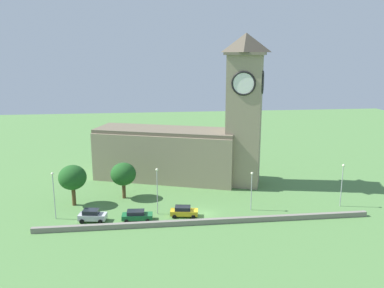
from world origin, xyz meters
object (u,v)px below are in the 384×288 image
at_px(streetlamp_west_end, 53,188).
at_px(tree_by_tower, 123,174).
at_px(car_green, 137,215).
at_px(streetlamp_west_mid, 157,184).
at_px(car_yellow, 184,211).
at_px(tree_churchyard, 73,178).
at_px(streetlamp_central, 252,185).
at_px(church, 189,141).
at_px(streetlamp_east_mid, 342,179).
at_px(car_silver, 92,215).

height_order(streetlamp_west_end, tree_by_tower, streetlamp_west_end).
height_order(car_green, streetlamp_west_mid, streetlamp_west_mid).
xyz_separation_m(car_yellow, tree_churchyard, (-18.19, 7.07, 4.06)).
relative_size(streetlamp_central, tree_churchyard, 0.93).
xyz_separation_m(church, car_green, (-10.28, -19.18, -7.35)).
bearing_deg(streetlamp_east_mid, car_green, -177.03).
relative_size(church, streetlamp_west_end, 4.54).
xyz_separation_m(streetlamp_west_mid, streetlamp_central, (15.45, -0.17, -0.65)).
bearing_deg(streetlamp_east_mid, streetlamp_west_end, 179.58).
relative_size(car_yellow, streetlamp_central, 0.70).
xyz_separation_m(car_silver, car_yellow, (14.26, 0.16, -0.10)).
xyz_separation_m(church, streetlamp_east_mid, (23.99, -17.40, -3.26)).
height_order(streetlamp_west_end, streetlamp_central, streetlamp_west_end).
bearing_deg(tree_by_tower, church, 35.27).
bearing_deg(streetlamp_central, tree_churchyard, 168.98).
bearing_deg(car_green, streetlamp_central, 6.07).
bearing_deg(car_green, streetlamp_west_mid, 33.25).
height_order(streetlamp_west_mid, streetlamp_east_mid, streetlamp_west_mid).
xyz_separation_m(car_green, streetlamp_east_mid, (34.28, 1.78, 4.09)).
distance_m(streetlamp_west_end, streetlamp_west_mid, 15.99).
relative_size(car_green, tree_churchyard, 0.68).
bearing_deg(car_green, tree_by_tower, 103.51).
bearing_deg(tree_by_tower, streetlamp_west_end, -141.85).
xyz_separation_m(streetlamp_east_mid, tree_by_tower, (-36.72, 8.40, -0.45)).
height_order(car_green, car_yellow, car_yellow).
xyz_separation_m(church, streetlamp_central, (8.46, -17.19, -3.76)).
height_order(church, car_green, church).
height_order(car_silver, tree_churchyard, tree_churchyard).
xyz_separation_m(streetlamp_west_end, streetlamp_central, (31.44, -0.14, -0.61)).
xyz_separation_m(streetlamp_east_mid, tree_churchyard, (-45.07, 5.96, 0.00)).
bearing_deg(car_yellow, streetlamp_west_end, 175.85).
height_order(streetlamp_east_mid, tree_churchyard, streetlamp_east_mid).
distance_m(car_yellow, streetlamp_west_end, 20.58).
distance_m(church, streetlamp_west_end, 28.79).
bearing_deg(church, streetlamp_west_end, -143.42).
bearing_deg(streetlamp_west_end, streetlamp_central, -0.25).
distance_m(church, streetlamp_central, 19.52).
height_order(car_green, tree_churchyard, tree_churchyard).
distance_m(streetlamp_central, streetlamp_east_mid, 15.55).
distance_m(car_silver, streetlamp_west_mid, 11.08).
xyz_separation_m(car_silver, streetlamp_east_mid, (41.14, 1.27, 3.96)).
xyz_separation_m(streetlamp_west_mid, tree_by_tower, (-5.74, 8.02, -0.61)).
height_order(church, streetlamp_west_mid, church).
bearing_deg(tree_by_tower, car_silver, -114.56).
height_order(car_silver, streetlamp_west_end, streetlamp_west_end).
relative_size(car_green, streetlamp_west_mid, 0.62).
height_order(car_silver, tree_by_tower, tree_by_tower).
relative_size(car_yellow, streetlamp_east_mid, 0.62).
height_order(streetlamp_west_mid, tree_by_tower, streetlamp_west_mid).
bearing_deg(streetlamp_west_end, tree_churchyard, 71.26).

